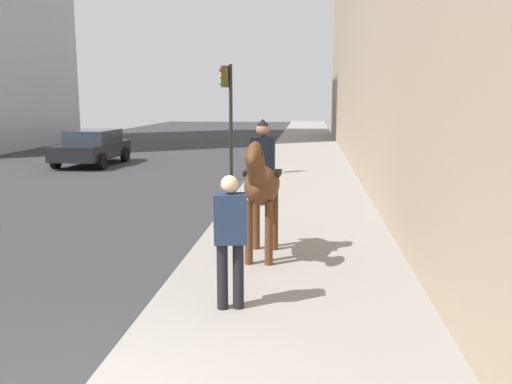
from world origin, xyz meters
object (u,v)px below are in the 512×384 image
object	(u,v)px
traffic_light_near_curb	(228,103)
mounted_horse_near	(262,182)
pedestrian_greeting	(230,233)
car_near_lane	(92,147)

from	to	relation	value
traffic_light_near_curb	mounted_horse_near	bearing A→B (deg)	-168.38
mounted_horse_near	pedestrian_greeting	bearing A→B (deg)	-3.03
mounted_horse_near	traffic_light_near_curb	world-z (taller)	traffic_light_near_curb
mounted_horse_near	car_near_lane	world-z (taller)	mounted_horse_near
mounted_horse_near	pedestrian_greeting	xyz separation A→B (m)	(-2.25, 0.20, -0.30)
mounted_horse_near	traffic_light_near_curb	xyz separation A→B (m)	(9.45, 1.94, 1.18)
pedestrian_greeting	car_near_lane	distance (m)	17.26
car_near_lane	traffic_light_near_curb	bearing A→B (deg)	60.73
traffic_light_near_curb	pedestrian_greeting	bearing A→B (deg)	-171.52
pedestrian_greeting	mounted_horse_near	bearing A→B (deg)	-16.18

